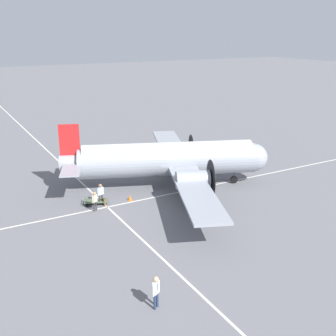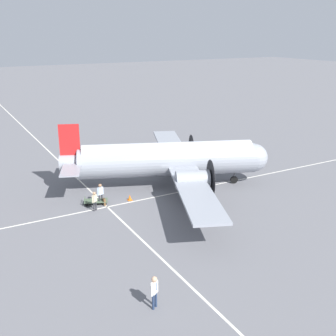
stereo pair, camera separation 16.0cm
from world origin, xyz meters
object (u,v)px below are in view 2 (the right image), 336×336
object	(u,v)px
ramp_agent	(100,192)
baggage_cart	(96,201)
airliner_main	(173,159)
passenger_boarding	(95,199)
crew_foreground	(154,289)
traffic_cone	(130,198)
suitcase_near_door	(104,202)

from	to	relation	value
ramp_agent	baggage_cart	world-z (taller)	ramp_agent
airliner_main	passenger_boarding	world-z (taller)	airliner_main
airliner_main	passenger_boarding	size ratio (longest dim) A/B	15.38
crew_foreground	traffic_cone	distance (m)	14.90
crew_foreground	ramp_agent	bearing A→B (deg)	-131.68
suitcase_near_door	baggage_cart	size ratio (longest dim) A/B	0.28
suitcase_near_door	baggage_cart	xyz separation A→B (m)	(0.56, 0.53, -0.01)
ramp_agent	baggage_cart	distance (m)	0.94
ramp_agent	baggage_cart	size ratio (longest dim) A/B	0.84
traffic_cone	crew_foreground	bearing A→B (deg)	160.84
baggage_cart	traffic_cone	world-z (taller)	baggage_cart
suitcase_near_door	traffic_cone	size ratio (longest dim) A/B	1.21
suitcase_near_door	baggage_cart	distance (m)	0.77
passenger_boarding	traffic_cone	bearing A→B (deg)	-14.50
crew_foreground	ramp_agent	size ratio (longest dim) A/B	1.03
suitcase_near_door	crew_foreground	bearing A→B (deg)	169.57
traffic_cone	ramp_agent	bearing A→B (deg)	81.51
airliner_main	passenger_boarding	xyz separation A→B (m)	(-1.86, 8.25, -1.63)
crew_foreground	passenger_boarding	world-z (taller)	crew_foreground
crew_foreground	airliner_main	bearing A→B (deg)	-154.83
passenger_boarding	traffic_cone	size ratio (longest dim) A/B	3.21
ramp_agent	suitcase_near_door	world-z (taller)	ramp_agent
crew_foreground	traffic_cone	bearing A→B (deg)	-141.29
suitcase_near_door	airliner_main	bearing A→B (deg)	-80.86
suitcase_near_door	traffic_cone	world-z (taller)	suitcase_near_door
passenger_boarding	traffic_cone	world-z (taller)	passenger_boarding
crew_foreground	ramp_agent	distance (m)	14.62
ramp_agent	traffic_cone	size ratio (longest dim) A/B	3.57
ramp_agent	traffic_cone	xyz separation A→B (m)	(-0.37, -2.46, -0.87)
airliner_main	ramp_agent	distance (m)	7.57
airliner_main	ramp_agent	world-z (taller)	airliner_main
ramp_agent	suitcase_near_door	bearing A→B (deg)	-78.40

